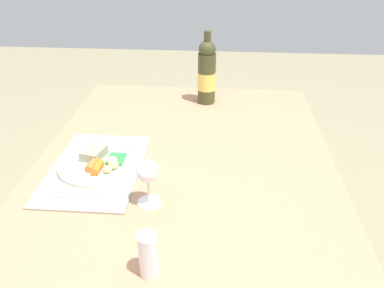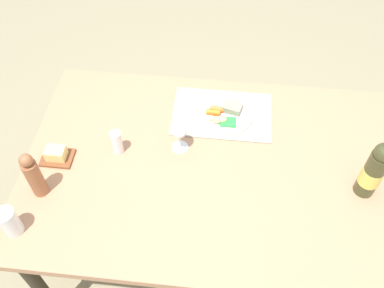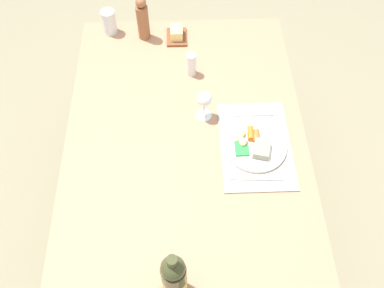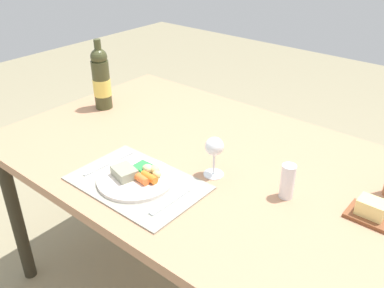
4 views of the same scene
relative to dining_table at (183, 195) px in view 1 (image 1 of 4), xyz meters
name	(u,v)px [view 1 (image 1 of 4)]	position (x,y,z in m)	size (l,w,h in m)	color
dining_table	(183,195)	(0.00, 0.00, 0.00)	(1.55, 1.02, 0.76)	tan
placemat	(96,168)	(-0.02, -0.29, 0.08)	(0.45, 0.30, 0.01)	gray
dinner_plate	(99,162)	(-0.04, -0.28, 0.09)	(0.26, 0.26, 0.05)	silver
fork	(113,142)	(-0.19, -0.27, 0.08)	(0.01, 0.22, 0.01)	silver
knife	(77,196)	(0.14, -0.30, 0.08)	(0.02, 0.17, 0.01)	silver
wine_bottle	(207,73)	(-0.60, 0.05, 0.21)	(0.08, 0.08, 0.32)	#3C3F22
wine_glass	(147,174)	(0.14, -0.08, 0.18)	(0.07, 0.07, 0.15)	white
salt_shaker	(149,255)	(0.40, -0.04, 0.13)	(0.05, 0.05, 0.12)	white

